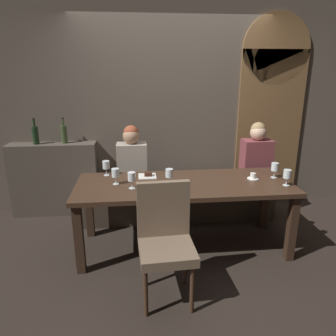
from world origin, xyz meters
TOP-DOWN VIEW (x-y plane):
  - ground at (0.00, 0.00)m, footprint 9.00×9.00m
  - back_wall_tiled at (0.00, 1.22)m, footprint 6.00×0.12m
  - arched_door at (1.35, 1.15)m, footprint 0.90×0.05m
  - back_counter at (-1.55, 1.04)m, footprint 1.10×0.28m
  - dining_table at (0.00, 0.00)m, footprint 2.20×0.84m
  - banquette_bench at (0.00, 0.70)m, footprint 2.50×0.44m
  - chair_near_side at (-0.26, -0.72)m, footprint 0.46×0.46m
  - diner_redhead at (-0.53, 0.72)m, footprint 0.36×0.24m
  - diner_bearded at (1.02, 0.68)m, footprint 0.36×0.24m
  - wine_bottle_dark_red at (-1.73, 1.02)m, footprint 0.08×0.08m
  - wine_bottle_pale_label at (-1.38, 1.05)m, footprint 0.08×0.08m
  - wine_glass_near_right at (1.00, -0.18)m, footprint 0.08×0.08m
  - wine_glass_near_left at (0.98, 0.06)m, footprint 0.08×0.08m
  - wine_glass_far_right at (-0.16, -0.04)m, footprint 0.08×0.08m
  - wine_glass_end_left at (-0.69, 0.03)m, footprint 0.08×0.08m
  - wine_glass_end_right at (-0.53, -0.11)m, footprint 0.08×0.08m
  - wine_glass_far_left at (-0.81, 0.32)m, footprint 0.08×0.08m
  - espresso_cup at (0.74, 0.04)m, footprint 0.12×0.12m
  - dessert_plate at (-0.36, 0.23)m, footprint 0.19×0.19m
  - fork_on_table at (-0.51, 0.22)m, footprint 0.04×0.17m

SIDE VIEW (x-z plane):
  - ground at x=0.00m, z-range 0.00..0.00m
  - banquette_bench at x=0.00m, z-range 0.00..0.45m
  - back_counter at x=-1.55m, z-range 0.00..0.95m
  - chair_near_side at x=-0.26m, z-range 0.07..1.05m
  - dining_table at x=0.00m, z-range 0.28..1.02m
  - fork_on_table at x=-0.51m, z-range 0.74..0.75m
  - dessert_plate at x=-0.36m, z-range 0.73..0.78m
  - espresso_cup at x=0.74m, z-range 0.73..0.80m
  - diner_redhead at x=-0.53m, z-range 0.43..1.20m
  - diner_bearded at x=1.02m, z-range 0.43..1.21m
  - wine_glass_far_left at x=-0.81m, z-range 0.77..0.93m
  - wine_glass_far_right at x=-0.16m, z-range 0.77..0.93m
  - wine_glass_end_left at x=-0.69m, z-range 0.77..0.94m
  - wine_glass_near_right at x=1.00m, z-range 0.77..0.94m
  - wine_glass_near_left at x=0.98m, z-range 0.77..0.94m
  - wine_glass_end_right at x=-0.53m, z-range 0.77..0.94m
  - wine_bottle_dark_red at x=-1.73m, z-range 0.91..1.23m
  - wine_bottle_pale_label at x=-1.38m, z-range 0.91..1.23m
  - arched_door at x=1.35m, z-range 0.09..2.64m
  - back_wall_tiled at x=0.00m, z-range 0.00..3.00m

